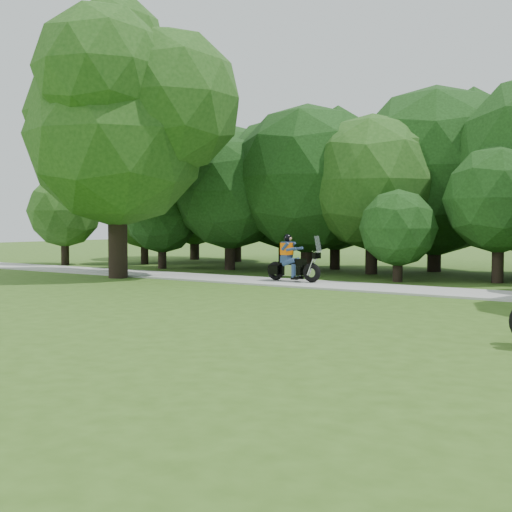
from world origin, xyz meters
The scene contains 5 objects.
ground centered at (0.00, 0.00, 0.00)m, with size 100.00×100.00×0.00m, color #335317.
walkway centered at (0.00, 8.00, 0.03)m, with size 60.00×2.20×0.06m, color #9F9F9A.
tree_line centered at (-0.22, 14.64, 3.64)m, with size 39.29×11.88×7.75m.
big_tree_west centered at (-10.54, 6.85, 5.76)m, with size 8.64×6.56×9.96m.
touring_motorcycle centered at (-4.36, 8.23, 0.62)m, with size 2.03×0.61×1.55m.
Camera 1 is at (6.28, -9.85, 1.98)m, focal length 45.00 mm.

